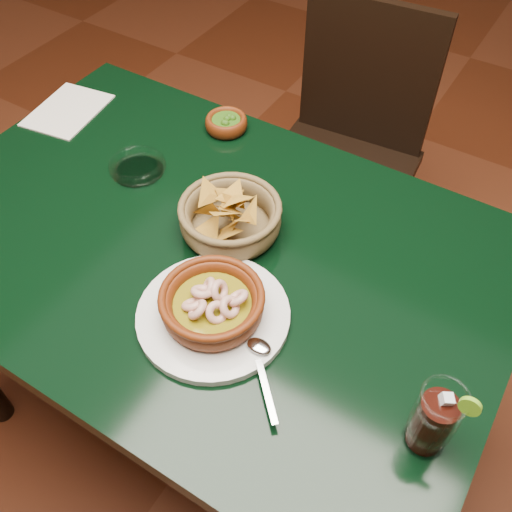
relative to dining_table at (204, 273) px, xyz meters
The scene contains 9 objects.
ground 0.65m from the dining_table, ahead, with size 7.00×7.00×0.00m, color #471C0C.
dining_table is the anchor object (origin of this frame).
dining_chair 0.72m from the dining_table, 89.68° to the left, with size 0.45×0.45×0.90m.
shrimp_plate 0.23m from the dining_table, 47.49° to the right, with size 0.34×0.27×0.08m.
chip_basket 0.15m from the dining_table, 58.74° to the left, with size 0.23×0.23×0.13m.
guacamole_ramekin 0.38m from the dining_table, 115.72° to the left, with size 0.12×0.12×0.04m.
cola_drink 0.57m from the dining_table, 16.48° to the right, with size 0.14×0.14×0.16m.
glass_ashtray 0.28m from the dining_table, 157.91° to the left, with size 0.13×0.13×0.03m.
paper_menu 0.57m from the dining_table, 161.21° to the left, with size 0.18×0.22×0.00m.
Camera 1 is at (0.49, -0.58, 1.58)m, focal length 40.00 mm.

